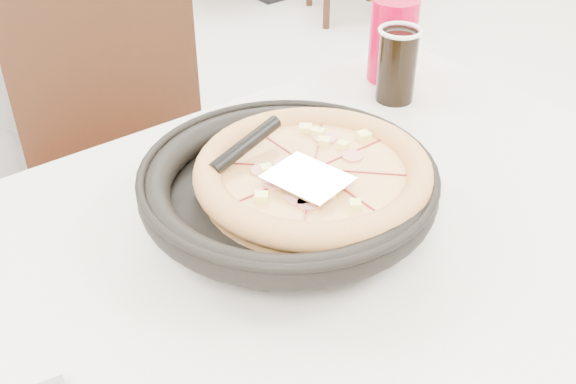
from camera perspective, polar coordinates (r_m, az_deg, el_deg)
floor at (r=1.72m, az=0.57°, el=-15.69°), size 7.00×7.00×0.00m
chair_far at (r=1.53m, az=-13.20°, el=-0.07°), size 0.53×0.53×0.95m
trivet at (r=0.93m, az=4.03°, el=-2.22°), size 0.13×0.13×0.04m
pizza_pan at (r=0.93m, az=0.00°, el=-0.40°), size 0.36×0.36×0.01m
pizza at (r=0.93m, az=2.15°, el=0.84°), size 0.32×0.32×0.02m
pizza_server at (r=0.88m, az=1.68°, el=1.20°), size 0.10×0.12×0.00m
cola_glass at (r=1.26m, az=9.21°, el=10.40°), size 0.07×0.07×0.13m
red_cup at (r=1.34m, az=8.86°, el=12.59°), size 0.09×0.09×0.16m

